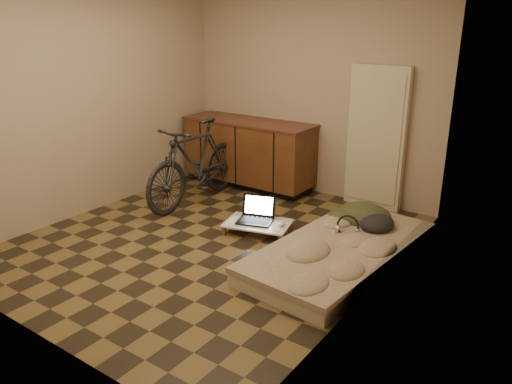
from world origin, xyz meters
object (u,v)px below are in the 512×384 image
Objects in this scene: bicycle at (195,159)px; laptop at (256,216)px; futon at (340,252)px; lap_desk at (258,224)px.

laptop is (1.12, -0.28, -0.40)m from bicycle.
futon is 4.83× the size of laptop.
bicycle is at bearing 174.02° from futon.
laptop is (-1.08, 0.14, 0.08)m from futon.
futon is at bearing -20.48° from lap_desk.
bicycle is at bearing 149.11° from lap_desk.
bicycle reaches higher than lap_desk.
bicycle reaches higher than laptop.
futon is 1.09m from laptop.
laptop reaches higher than lap_desk.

